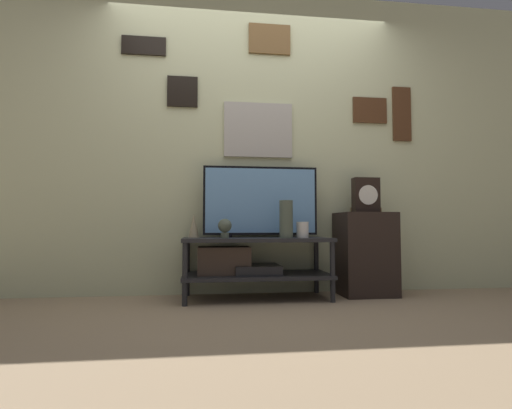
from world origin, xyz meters
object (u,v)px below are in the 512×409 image
Objects in this scene: candle_jar at (303,230)px; decorative_bust at (225,227)px; vase_tall_ceramic at (286,219)px; television at (261,201)px; vase_slim_bronze at (194,225)px; mantel_clock at (366,195)px.

decorative_bust is at bearing -176.29° from candle_jar.
candle_jar is at bearing 17.78° from vase_tall_ceramic.
decorative_bust is (-0.31, -0.25, -0.22)m from television.
decorative_bust is at bearing -49.87° from vase_slim_bronze.
decorative_bust is at bearing 179.36° from vase_tall_ceramic.
vase_slim_bronze is at bearing 177.76° from mantel_clock.
television reaches higher than vase_tall_ceramic.
decorative_bust is 0.49× the size of mantel_clock.
vase_tall_ceramic is at bearing -162.73° from mantel_clock.
television is 3.17× the size of mantel_clock.
vase_tall_ceramic is 2.31× the size of candle_jar.
vase_tall_ceramic reaches higher than vase_slim_bronze.
mantel_clock is (1.22, 0.23, 0.27)m from decorative_bust.
vase_tall_ceramic is 0.81m from mantel_clock.
vase_slim_bronze is 1.55× the size of candle_jar.
television is 0.91m from mantel_clock.
candle_jar is at bearing -15.97° from vase_slim_bronze.
candle_jar is (0.30, -0.21, -0.24)m from television.
vase_slim_bronze reaches higher than candle_jar.
vase_slim_bronze is 0.37m from decorative_bust.
decorative_bust is (-0.47, 0.01, -0.06)m from vase_tall_ceramic.
television is 6.43× the size of decorative_bust.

